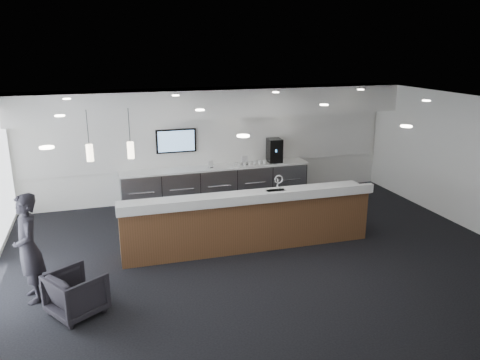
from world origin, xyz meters
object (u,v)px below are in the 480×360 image
object	(u,v)px
service_counter	(248,220)
lounge_guest	(28,248)
coffee_machine	(274,150)
armchair	(76,293)

from	to	relation	value
service_counter	lounge_guest	distance (m)	4.16
coffee_machine	armchair	distance (m)	7.03
coffee_machine	service_counter	bearing A→B (deg)	-116.62
service_counter	armchair	xyz separation A→B (m)	(-3.34, -1.63, -0.22)
armchair	lounge_guest	distance (m)	1.12
coffee_machine	lounge_guest	bearing A→B (deg)	-141.84
service_counter	coffee_machine	xyz separation A→B (m)	(1.78, 3.10, 0.69)
service_counter	armchair	bearing A→B (deg)	-153.07
armchair	service_counter	bearing A→B (deg)	-96.76
service_counter	coffee_machine	bearing A→B (deg)	61.01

